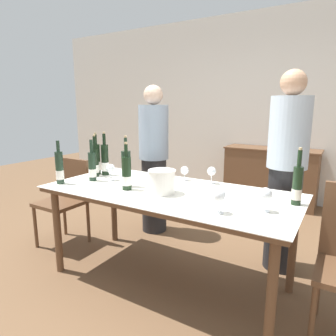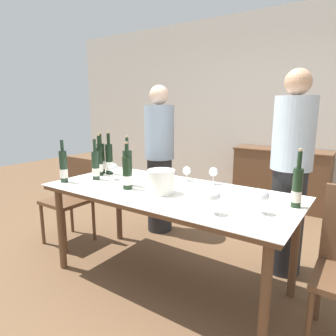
% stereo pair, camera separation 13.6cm
% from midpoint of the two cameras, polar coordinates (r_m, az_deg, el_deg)
% --- Properties ---
extents(ground_plane, '(12.00, 12.00, 0.00)m').
position_cam_midpoint_polar(ground_plane, '(2.68, -1.55, -20.57)').
color(ground_plane, brown).
extents(back_wall, '(8.00, 0.10, 2.80)m').
position_cam_midpoint_polar(back_wall, '(4.85, 16.76, 10.91)').
color(back_wall, silver).
rests_on(back_wall, ground_plane).
extents(sideboard_cabinet, '(1.31, 0.46, 0.83)m').
position_cam_midpoint_polar(sideboard_cabinet, '(4.62, 18.09, -1.50)').
color(sideboard_cabinet, brown).
rests_on(sideboard_cabinet, ground_plane).
extents(dining_table, '(1.98, 0.92, 0.78)m').
position_cam_midpoint_polar(dining_table, '(2.38, -1.64, -5.93)').
color(dining_table, brown).
rests_on(dining_table, ground_plane).
extents(ice_bucket, '(0.21, 0.21, 0.18)m').
position_cam_midpoint_polar(ice_bucket, '(2.26, -2.85, -2.49)').
color(ice_bucket, white).
rests_on(ice_bucket, dining_table).
extents(wine_bottle_0, '(0.06, 0.06, 0.39)m').
position_cam_midpoint_polar(wine_bottle_0, '(2.14, 21.74, -3.19)').
color(wine_bottle_0, black).
rests_on(wine_bottle_0, dining_table).
extents(wine_bottle_1, '(0.07, 0.07, 0.41)m').
position_cam_midpoint_polar(wine_bottle_1, '(2.92, -13.22, 1.45)').
color(wine_bottle_1, black).
rests_on(wine_bottle_1, dining_table).
extents(wine_bottle_2, '(0.08, 0.08, 0.40)m').
position_cam_midpoint_polar(wine_bottle_2, '(2.99, -14.75, 1.50)').
color(wine_bottle_2, black).
rests_on(wine_bottle_2, dining_table).
extents(wine_bottle_3, '(0.07, 0.07, 0.39)m').
position_cam_midpoint_polar(wine_bottle_3, '(2.90, -14.99, 1.01)').
color(wine_bottle_3, black).
rests_on(wine_bottle_3, dining_table).
extents(wine_bottle_4, '(0.08, 0.08, 0.42)m').
position_cam_midpoint_polar(wine_bottle_4, '(2.48, -9.51, -0.31)').
color(wine_bottle_4, '#1E3323').
rests_on(wine_bottle_4, dining_table).
extents(wine_bottle_5, '(0.08, 0.08, 0.38)m').
position_cam_midpoint_polar(wine_bottle_5, '(2.38, -9.51, -1.14)').
color(wine_bottle_5, black).
rests_on(wine_bottle_5, dining_table).
extents(wine_bottle_6, '(0.07, 0.07, 0.37)m').
position_cam_midpoint_polar(wine_bottle_6, '(2.73, -15.62, 0.22)').
color(wine_bottle_6, '#1E3323').
rests_on(wine_bottle_6, dining_table).
extents(wine_bottle_7, '(0.07, 0.07, 0.37)m').
position_cam_midpoint_polar(wine_bottle_7, '(2.71, -21.31, -0.07)').
color(wine_bottle_7, '#1E3323').
rests_on(wine_bottle_7, dining_table).
extents(wine_glass_0, '(0.07, 0.07, 0.13)m').
position_cam_midpoint_polar(wine_glass_0, '(2.64, 1.71, -0.57)').
color(wine_glass_0, white).
rests_on(wine_glass_0, dining_table).
extents(wine_glass_1, '(0.09, 0.09, 0.16)m').
position_cam_midpoint_polar(wine_glass_1, '(1.86, 7.59, -5.34)').
color(wine_glass_1, white).
rests_on(wine_glass_1, dining_table).
extents(wine_glass_2, '(0.08, 0.08, 0.16)m').
position_cam_midpoint_polar(wine_glass_2, '(1.94, 16.14, -4.96)').
color(wine_glass_2, white).
rests_on(wine_glass_2, dining_table).
extents(wine_glass_3, '(0.08, 0.08, 0.15)m').
position_cam_midpoint_polar(wine_glass_3, '(2.71, -12.30, -0.20)').
color(wine_glass_3, white).
rests_on(wine_glass_3, dining_table).
extents(wine_glass_4, '(0.08, 0.08, 0.15)m').
position_cam_midpoint_polar(wine_glass_4, '(2.55, 6.80, -0.75)').
color(wine_glass_4, white).
rests_on(wine_glass_4, dining_table).
extents(chair_left_end, '(0.42, 0.42, 0.89)m').
position_cam_midpoint_polar(chair_left_end, '(3.33, -19.85, -4.86)').
color(chair_left_end, brown).
rests_on(chair_left_end, ground_plane).
extents(person_host, '(0.33, 0.33, 1.65)m').
position_cam_midpoint_polar(person_host, '(3.37, -3.87, 1.46)').
color(person_host, '#262628').
rests_on(person_host, ground_plane).
extents(person_guest_left, '(0.33, 0.33, 1.72)m').
position_cam_midpoint_polar(person_guest_left, '(2.71, 20.24, -1.02)').
color(person_guest_left, '#262628').
rests_on(person_guest_left, ground_plane).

